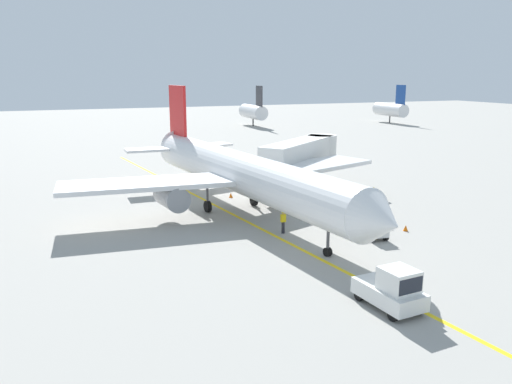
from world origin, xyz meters
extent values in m
plane|color=#9E9B93|center=(0.00, 0.00, 0.00)|extent=(300.00, 300.00, 0.00)
cube|color=yellow|center=(-1.10, 5.00, 0.00)|extent=(10.66, 79.36, 0.01)
cylinder|color=white|center=(-1.10, 10.57, 3.45)|extent=(7.16, 30.17, 3.30)
cone|color=white|center=(1.00, -5.49, 3.45)|extent=(3.52, 2.80, 3.23)
cone|color=white|center=(-3.22, 26.83, 3.85)|extent=(3.47, 3.18, 3.14)
cube|color=white|center=(6.13, 13.03, 3.05)|extent=(13.72, 8.48, 0.36)
cylinder|color=gray|center=(4.64, 11.82, 2.05)|extent=(2.30, 3.42, 1.90)
cube|color=white|center=(-8.72, 11.09, 3.05)|extent=(13.31, 5.42, 0.36)
cylinder|color=gray|center=(-6.96, 10.31, 2.05)|extent=(2.30, 3.42, 1.90)
cube|color=red|center=(-2.91, 24.45, 7.50)|extent=(0.80, 4.00, 5.20)
cube|color=white|center=(0.11, 24.44, 3.85)|extent=(5.60, 3.51, 0.24)
cube|color=white|center=(-5.84, 23.67, 3.85)|extent=(5.22, 2.25, 0.24)
cylinder|color=#4C4C51|center=(0.39, -0.83, 1.56)|extent=(0.20, 0.20, 3.12)
cylinder|color=black|center=(0.39, -0.83, 0.28)|extent=(0.42, 0.60, 0.56)
cylinder|color=#4C4C51|center=(0.82, 12.84, 1.56)|extent=(0.20, 0.20, 3.12)
cylinder|color=black|center=(0.82, 12.84, 0.48)|extent=(0.47, 1.00, 0.96)
cylinder|color=#4C4C51|center=(-3.54, 12.27, 1.56)|extent=(0.20, 0.20, 3.12)
cylinder|color=black|center=(-3.54, 12.27, 0.48)|extent=(0.47, 1.00, 0.96)
cube|color=black|center=(0.74, -3.51, 3.80)|extent=(2.91, 1.36, 0.60)
cube|color=silver|center=(7.36, 17.29, 3.60)|extent=(11.01, 9.50, 2.50)
cylinder|color=silver|center=(11.83, 20.84, 3.60)|extent=(3.20, 3.20, 2.50)
cylinder|color=#59595B|center=(5.95, 16.17, 1.18)|extent=(0.56, 0.56, 2.35)
cube|color=#333338|center=(5.95, 16.17, 0.25)|extent=(1.80, 1.40, 0.50)
cube|color=silver|center=(-0.47, -8.36, 0.70)|extent=(2.21, 3.75, 0.80)
cube|color=silver|center=(-0.42, -8.99, 1.65)|extent=(1.66, 1.75, 1.10)
cube|color=black|center=(-0.35, -9.76, 1.65)|extent=(1.43, 0.21, 0.77)
cylinder|color=black|center=(0.44, -9.54, 0.30)|extent=(0.27, 0.62, 0.60)
cylinder|color=black|center=(-1.17, -9.69, 0.30)|extent=(0.27, 0.62, 0.60)
cylinder|color=black|center=(0.22, -7.03, 0.30)|extent=(0.27, 0.62, 0.60)
cylinder|color=black|center=(-1.39, -7.18, 0.30)|extent=(0.27, 0.62, 0.60)
cube|color=silver|center=(5.23, 1.35, 0.65)|extent=(1.58, 2.54, 0.70)
cube|color=silver|center=(5.29, 1.76, 1.55)|extent=(1.16, 1.20, 1.10)
cube|color=black|center=(5.35, 2.28, 1.55)|extent=(0.98, 0.20, 0.77)
cylinder|color=black|center=(4.79, 2.25, 0.30)|extent=(0.29, 0.62, 0.60)
cylinder|color=black|center=(5.88, 2.11, 0.30)|extent=(0.29, 0.62, 0.60)
cylinder|color=black|center=(4.58, 0.58, 0.30)|extent=(0.29, 0.62, 0.60)
cylinder|color=black|center=(5.68, 0.45, 0.30)|extent=(0.29, 0.62, 0.60)
cube|color=silver|center=(7.64, 8.39, 0.60)|extent=(1.69, 3.87, 0.60)
cylinder|color=black|center=(8.21, 7.03, 0.30)|extent=(0.25, 0.61, 0.60)
cylinder|color=black|center=(6.94, 7.09, 0.30)|extent=(0.25, 0.61, 0.60)
cylinder|color=black|center=(8.34, 9.69, 0.30)|extent=(0.25, 0.61, 0.60)
cylinder|color=black|center=(7.07, 9.75, 0.30)|extent=(0.25, 0.61, 0.60)
cube|color=black|center=(7.61, 7.79, 1.55)|extent=(1.15, 5.03, 1.76)
cube|color=yellow|center=(8.06, 7.77, 1.67)|extent=(0.33, 5.02, 1.84)
cube|color=yellow|center=(7.16, 7.81, 1.67)|extent=(0.33, 5.02, 1.84)
cylinder|color=#26262D|center=(-0.19, 4.60, 0.42)|extent=(0.24, 0.24, 0.85)
cube|color=yellow|center=(-0.19, 4.60, 1.13)|extent=(0.36, 0.22, 0.56)
sphere|color=tan|center=(-0.19, 4.60, 1.52)|extent=(0.20, 0.20, 0.20)
sphere|color=yellow|center=(-0.19, 4.60, 1.58)|extent=(0.24, 0.24, 0.24)
cylinder|color=#26262D|center=(4.50, 3.26, 0.42)|extent=(0.24, 0.24, 0.85)
cube|color=green|center=(4.50, 3.26, 1.13)|extent=(0.36, 0.22, 0.56)
sphere|color=#9E7051|center=(4.50, 3.26, 1.52)|extent=(0.20, 0.20, 0.20)
sphere|color=yellow|center=(4.50, 3.26, 1.58)|extent=(0.24, 0.24, 0.24)
cone|color=orange|center=(-0.04, 16.47, 0.22)|extent=(0.36, 0.36, 0.44)
cone|color=orange|center=(3.41, 12.71, 0.22)|extent=(0.36, 0.36, 0.44)
cone|color=orange|center=(8.38, 1.75, 0.22)|extent=(0.36, 0.36, 0.44)
cone|color=orange|center=(4.29, 8.24, 0.22)|extent=(0.36, 0.36, 0.44)
cylinder|color=silver|center=(26.70, 78.38, 3.10)|extent=(3.00, 10.00, 3.00)
cylinder|color=#3F3F3F|center=(26.70, 78.38, 0.80)|extent=(0.30, 0.30, 1.60)
cube|color=#333338|center=(26.70, 74.88, 6.60)|extent=(0.24, 3.20, 4.40)
cylinder|color=silver|center=(59.15, 73.46, 3.10)|extent=(3.00, 10.00, 3.00)
cylinder|color=#3F3F3F|center=(59.15, 73.46, 0.80)|extent=(0.30, 0.30, 1.60)
cube|color=navy|center=(59.15, 69.96, 6.60)|extent=(0.24, 3.20, 4.40)
camera|label=1|loc=(-15.37, -27.89, 11.24)|focal=36.37mm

